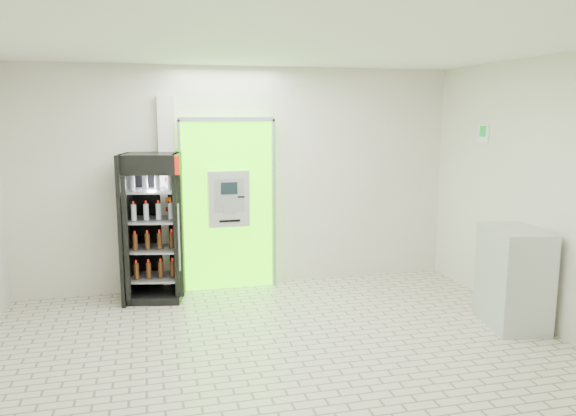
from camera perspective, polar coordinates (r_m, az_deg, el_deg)
name	(u,v)px	position (r m, az deg, el deg)	size (l,w,h in m)	color
ground	(284,358)	(5.73, -0.38, -14.98)	(6.00, 6.00, 0.00)	beige
room_shell	(284,172)	(5.23, -0.40, 3.67)	(6.00, 6.00, 6.00)	silver
atm_assembly	(228,204)	(7.64, -6.13, 0.45)	(1.30, 0.24, 2.33)	#41F000
pillar	(169,196)	(7.59, -12.03, 1.22)	(0.22, 0.11, 2.60)	silver
beverage_cooler	(153,230)	(7.39, -13.55, -2.18)	(0.82, 0.78, 1.88)	black
steel_cabinet	(514,277)	(6.84, 21.93, -6.55)	(0.71, 0.93, 1.12)	#B8BBC1
exit_sign	(483,133)	(7.71, 19.24, 7.17)	(0.02, 0.22, 0.26)	white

